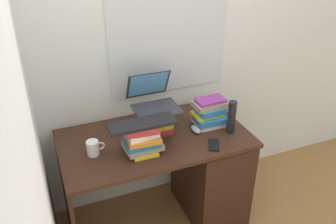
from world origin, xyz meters
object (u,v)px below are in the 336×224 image
book_stack_keyboard_riser (142,139)px  mug (93,148)px  cell_phone (214,145)px  computer_mouse (196,129)px  book_stack_tall (156,120)px  desk (197,169)px  keyboard (142,124)px  water_bottle (232,117)px  laptop (153,99)px  book_stack_side (209,113)px

book_stack_keyboard_riser → mug: bearing=163.4°
mug → cell_phone: size_ratio=0.86×
computer_mouse → book_stack_tall: bearing=156.9°
desk → keyboard: size_ratio=3.06×
book_stack_keyboard_riser → water_bottle: bearing=-0.4°
book_stack_tall → laptop: laptop is taller
book_stack_tall → desk: bearing=-18.3°
desk → mug: mug is taller
book_stack_keyboard_riser → keyboard: keyboard is taller
book_stack_tall → computer_mouse: size_ratio=2.30×
book_stack_side → water_bottle: water_bottle is taller
keyboard → book_stack_side: bearing=15.2°
laptop → computer_mouse: 0.37m
book_stack_side → cell_phone: size_ratio=1.76×
book_stack_side → computer_mouse: 0.16m
book_stack_keyboard_riser → cell_phone: bearing=-13.7°
desk → computer_mouse: bearing=-150.2°
book_stack_tall → keyboard: 0.28m
mug → water_bottle: bearing=-5.6°
desk → book_stack_keyboard_riser: 0.65m
desk → keyboard: (-0.45, -0.10, 0.56)m
book_stack_keyboard_riser → computer_mouse: 0.44m
book_stack_tall → keyboard: (-0.16, -0.20, 0.12)m
cell_phone → book_stack_keyboard_riser: bearing=-167.0°
laptop → keyboard: bearing=-122.6°
keyboard → computer_mouse: bearing=12.4°
desk → book_stack_side: size_ratio=5.35×
book_stack_keyboard_riser → book_stack_side: 0.57m
book_stack_tall → computer_mouse: (0.26, -0.11, -0.07)m
keyboard → cell_phone: size_ratio=3.09×
book_stack_tall → computer_mouse: bearing=-23.1°
book_stack_keyboard_riser → computer_mouse: bearing=11.9°
keyboard → book_stack_tall: bearing=51.1°
desk → book_stack_keyboard_riser: (-0.45, -0.11, 0.45)m
book_stack_tall → computer_mouse: 0.29m
book_stack_side → mug: book_stack_side is taller
keyboard → cell_phone: keyboard is taller
desk → water_bottle: 0.52m
desk → book_stack_side: (0.10, 0.04, 0.45)m
desk → water_bottle: (0.19, -0.11, 0.47)m
laptop → mug: laptop is taller
book_stack_keyboard_riser → cell_phone: book_stack_keyboard_riser is taller
book_stack_side → laptop: size_ratio=0.69×
keyboard → cell_phone: (0.45, -0.11, -0.20)m
computer_mouse → book_stack_side: bearing=23.3°
desk → book_stack_side: book_stack_side is taller
keyboard → computer_mouse: keyboard is taller
desk → book_stack_tall: bearing=161.7°
keyboard → computer_mouse: (0.42, 0.09, -0.19)m
water_bottle → book_stack_keyboard_riser: bearing=179.6°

